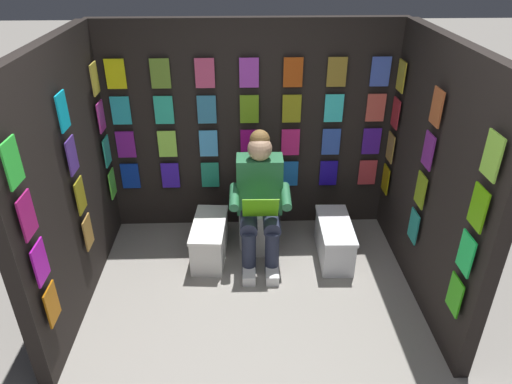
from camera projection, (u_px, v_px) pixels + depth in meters
ground_plane at (257, 384)px, 3.11m from camera, size 30.00×30.00×0.00m
display_wall_back at (249, 129)px, 4.41m from camera, size 2.76×0.14×2.01m
display_wall_left at (434, 177)px, 3.53m from camera, size 0.14×2.00×2.01m
display_wall_right at (66, 183)px, 3.45m from camera, size 0.14×2.00×2.01m
toilet at (259, 212)px, 4.39m from camera, size 0.41×0.56×0.77m
person_reading at (260, 199)px, 4.06m from camera, size 0.53×0.69×1.19m
comic_longbox_near at (210, 240)px, 4.25m from camera, size 0.33×0.66×0.36m
comic_longbox_far at (334, 240)px, 4.25m from camera, size 0.30×0.67×0.36m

